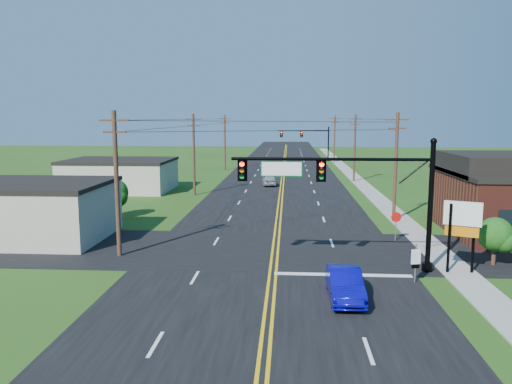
# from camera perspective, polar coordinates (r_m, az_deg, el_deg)

# --- Properties ---
(ground) EXTENTS (260.00, 260.00, 0.00)m
(ground) POSITION_cam_1_polar(r_m,az_deg,el_deg) (21.40, 0.83, -15.09)
(ground) COLOR #234212
(ground) RESTS_ON ground
(road_main) EXTENTS (16.00, 220.00, 0.04)m
(road_main) POSITION_cam_1_polar(r_m,az_deg,el_deg) (70.11, 2.92, 1.48)
(road_main) COLOR black
(road_main) RESTS_ON ground
(road_cross) EXTENTS (70.00, 10.00, 0.04)m
(road_cross) POSITION_cam_1_polar(r_m,az_deg,el_deg) (32.73, 1.91, -6.64)
(road_cross) COLOR black
(road_cross) RESTS_ON ground
(sidewalk) EXTENTS (2.00, 160.00, 0.08)m
(sidewalk) POSITION_cam_1_polar(r_m,az_deg,el_deg) (60.94, 12.70, 0.24)
(sidewalk) COLOR gray
(sidewalk) RESTS_ON ground
(signal_mast_main) EXTENTS (11.30, 0.60, 7.48)m
(signal_mast_main) POSITION_cam_1_polar(r_m,az_deg,el_deg) (28.05, 10.58, 0.54)
(signal_mast_main) COLOR black
(signal_mast_main) RESTS_ON ground
(signal_mast_far) EXTENTS (10.98, 0.60, 7.48)m
(signal_mast_far) POSITION_cam_1_polar(r_m,az_deg,el_deg) (99.73, 5.77, 6.14)
(signal_mast_far) COLOR black
(signal_mast_far) RESTS_ON ground
(cream_bldg_near) EXTENTS (10.20, 8.20, 4.10)m
(cream_bldg_near) POSITION_cam_1_polar(r_m,az_deg,el_deg) (38.65, -24.06, -1.94)
(cream_bldg_near) COLOR #B9B19E
(cream_bldg_near) RESTS_ON ground
(cream_bldg_far) EXTENTS (12.20, 9.20, 3.70)m
(cream_bldg_far) POSITION_cam_1_polar(r_m,az_deg,el_deg) (61.32, -15.30, 1.91)
(cream_bldg_far) COLOR #B9B19E
(cream_bldg_far) RESTS_ON ground
(utility_pole_left_a) EXTENTS (1.80, 0.28, 9.00)m
(utility_pole_left_a) POSITION_cam_1_polar(r_m,az_deg,el_deg) (31.62, -15.64, 1.20)
(utility_pole_left_a) COLOR #372519
(utility_pole_left_a) RESTS_ON ground
(utility_pole_left_b) EXTENTS (1.80, 0.28, 9.00)m
(utility_pole_left_b) POSITION_cam_1_polar(r_m,az_deg,el_deg) (55.72, -7.12, 4.47)
(utility_pole_left_b) COLOR #372519
(utility_pole_left_b) RESTS_ON ground
(utility_pole_left_c) EXTENTS (1.80, 0.28, 9.00)m
(utility_pole_left_c) POSITION_cam_1_polar(r_m,az_deg,el_deg) (82.35, -3.58, 5.80)
(utility_pole_left_c) COLOR #372519
(utility_pole_left_c) RESTS_ON ground
(utility_pole_right_a) EXTENTS (1.80, 0.28, 9.00)m
(utility_pole_right_a) POSITION_cam_1_polar(r_m,az_deg,el_deg) (42.68, 15.68, 3.01)
(utility_pole_right_a) COLOR #372519
(utility_pole_right_a) RESTS_ON ground
(utility_pole_right_b) EXTENTS (1.80, 0.28, 9.00)m
(utility_pole_right_b) POSITION_cam_1_polar(r_m,az_deg,el_deg) (68.27, 11.21, 5.11)
(utility_pole_right_b) COLOR #372519
(utility_pole_right_b) RESTS_ON ground
(utility_pole_right_c) EXTENTS (1.80, 0.28, 9.00)m
(utility_pole_right_c) POSITION_cam_1_polar(r_m,az_deg,el_deg) (98.06, 8.96, 6.14)
(utility_pole_right_c) COLOR #372519
(utility_pole_right_c) RESTS_ON ground
(tree_right_back) EXTENTS (3.00, 3.00, 4.10)m
(tree_right_back) POSITION_cam_1_polar(r_m,az_deg,el_deg) (48.36, 21.81, 0.80)
(tree_right_back) COLOR #372519
(tree_right_back) RESTS_ON ground
(shrub_corner) EXTENTS (2.00, 2.00, 2.86)m
(shrub_corner) POSITION_cam_1_polar(r_m,az_deg,el_deg) (32.18, 25.66, -4.40)
(shrub_corner) COLOR #372519
(shrub_corner) RESTS_ON ground
(tree_left) EXTENTS (2.40, 2.40, 3.37)m
(tree_left) POSITION_cam_1_polar(r_m,az_deg,el_deg) (44.66, -15.89, -0.07)
(tree_left) COLOR #372519
(tree_left) RESTS_ON ground
(blue_car) EXTENTS (1.56, 4.38, 1.44)m
(blue_car) POSITION_cam_1_polar(r_m,az_deg,el_deg) (24.40, 10.14, -10.40)
(blue_car) COLOR #09079A
(blue_car) RESTS_ON ground
(distant_car) EXTENTS (2.13, 4.29, 1.40)m
(distant_car) POSITION_cam_1_polar(r_m,az_deg,el_deg) (63.41, 1.50, 1.37)
(distant_car) COLOR silver
(distant_car) RESTS_ON ground
(route_sign) EXTENTS (0.52, 0.14, 2.10)m
(route_sign) POSITION_cam_1_polar(r_m,az_deg,el_deg) (27.42, 17.79, -7.45)
(route_sign) COLOR slate
(route_sign) RESTS_ON ground
(stop_sign) EXTENTS (0.74, 0.11, 2.09)m
(stop_sign) POSITION_cam_1_polar(r_m,az_deg,el_deg) (36.08, 15.72, -3.11)
(stop_sign) COLOR slate
(stop_sign) RESTS_ON ground
(pylon_sign) EXTENTS (1.91, 1.03, 4.04)m
(pylon_sign) POSITION_cam_1_polar(r_m,az_deg,el_deg) (29.50, 22.53, -3.13)
(pylon_sign) COLOR black
(pylon_sign) RESTS_ON ground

